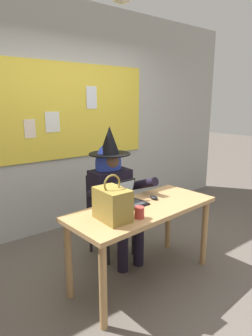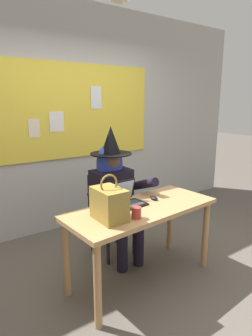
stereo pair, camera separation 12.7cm
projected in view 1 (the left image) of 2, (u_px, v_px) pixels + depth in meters
ground_plane at (151, 283)px, 2.69m from camera, size 24.00×24.00×0.00m
wall_back_bulletin at (64, 118)px, 3.67m from camera, size 6.01×1.77×2.90m
desk_main at (143, 217)px, 2.62m from camera, size 1.48×0.71×0.74m
chair_at_desk at (107, 209)px, 3.18m from camera, size 0.43×0.43×0.89m
person_costumed at (113, 187)px, 3.02m from camera, size 0.60×0.69×1.43m
laptop at (128, 199)px, 2.64m from camera, size 0.31×0.28×0.22m
computer_mouse at (154, 197)px, 2.78m from camera, size 0.08×0.11×0.03m
handbag at (112, 204)px, 2.27m from camera, size 0.20×0.30×0.38m
coffee_mug at (139, 213)px, 2.32m from camera, size 0.08×0.08×0.09m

